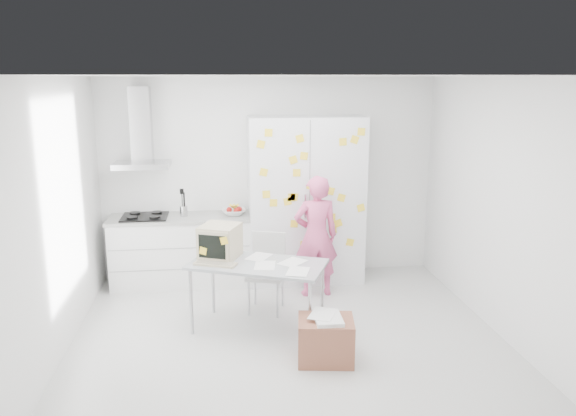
{
  "coord_description": "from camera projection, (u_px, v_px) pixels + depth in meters",
  "views": [
    {
      "loc": [
        -0.66,
        -5.5,
        2.69
      ],
      "look_at": [
        0.09,
        0.68,
        1.23
      ],
      "focal_mm": 35.0,
      "sensor_mm": 36.0,
      "label": 1
    }
  ],
  "objects": [
    {
      "name": "walls",
      "position": [
        280.0,
        197.0,
        6.4
      ],
      "size": [
        4.52,
        4.01,
        2.7
      ],
      "color": "white",
      "rests_on": "ground"
    },
    {
      "name": "range_hood",
      "position": [
        141.0,
        136.0,
        7.14
      ],
      "size": [
        0.7,
        0.48,
        1.01
      ],
      "color": "silver",
      "rests_on": "walls"
    },
    {
      "name": "ceiling",
      "position": [
        287.0,
        76.0,
        5.39
      ],
      "size": [
        4.5,
        4.0,
        0.02
      ],
      "primitive_type": "cube",
      "color": "white",
      "rests_on": "walls"
    },
    {
      "name": "chair",
      "position": [
        267.0,
        267.0,
        6.57
      ],
      "size": [
        0.51,
        0.51,
        0.91
      ],
      "rotation": [
        0.0,
        0.0,
        -0.29
      ],
      "color": "beige",
      "rests_on": "ground"
    },
    {
      "name": "desk",
      "position": [
        233.0,
        251.0,
        6.05
      ],
      "size": [
        1.58,
        1.2,
        1.13
      ],
      "rotation": [
        0.0,
        0.0,
        -0.4
      ],
      "color": "#9AA0A4",
      "rests_on": "ground"
    },
    {
      "name": "floor",
      "position": [
        287.0,
        335.0,
        6.01
      ],
      "size": [
        4.5,
        4.0,
        0.02
      ],
      "primitive_type": "cube",
      "color": "silver",
      "rests_on": "ground"
    },
    {
      "name": "tall_cabinet",
      "position": [
        306.0,
        200.0,
        7.43
      ],
      "size": [
        1.5,
        0.68,
        2.2
      ],
      "color": "silver",
      "rests_on": "ground"
    },
    {
      "name": "counter_run",
      "position": [
        182.0,
        249.0,
        7.4
      ],
      "size": [
        1.84,
        0.63,
        1.28
      ],
      "color": "white",
      "rests_on": "ground"
    },
    {
      "name": "cardboard_box",
      "position": [
        326.0,
        339.0,
        5.41
      ],
      "size": [
        0.59,
        0.5,
        0.47
      ],
      "rotation": [
        0.0,
        0.0,
        -0.14
      ],
      "color": "#90563E",
      "rests_on": "ground"
    },
    {
      "name": "person",
      "position": [
        316.0,
        236.0,
        6.95
      ],
      "size": [
        0.58,
        0.4,
        1.53
      ],
      "primitive_type": "imported",
      "rotation": [
        0.0,
        0.0,
        3.2
      ],
      "color": "#DE5689",
      "rests_on": "ground"
    }
  ]
}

